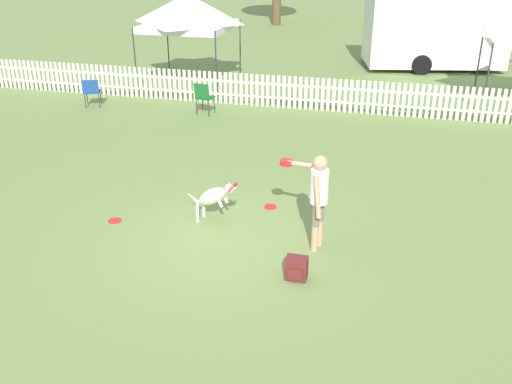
{
  "coord_description": "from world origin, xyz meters",
  "views": [
    {
      "loc": [
        2.57,
        -7.75,
        4.64
      ],
      "look_at": [
        0.46,
        0.43,
        0.75
      ],
      "focal_mm": 40.0,
      "sensor_mm": 36.0,
      "label": 1
    }
  ],
  "objects_px": {
    "equipment_trailer": "(434,30)",
    "folding_chair_blue_left": "(204,96)",
    "frisbee_near_dog": "(271,207)",
    "folding_chair_center": "(91,90)",
    "frisbee_near_handler": "(115,221)",
    "backpack_on_grass": "(296,268)",
    "canopy_tent_main": "(188,12)",
    "leaping_dog": "(214,196)",
    "handler_person": "(317,191)"
  },
  "relations": [
    {
      "from": "equipment_trailer",
      "to": "folding_chair_blue_left",
      "type": "bearing_deg",
      "value": -140.62
    },
    {
      "from": "frisbee_near_dog",
      "to": "folding_chair_center",
      "type": "relative_size",
      "value": 0.27
    },
    {
      "from": "frisbee_near_handler",
      "to": "backpack_on_grass",
      "type": "height_order",
      "value": "backpack_on_grass"
    },
    {
      "from": "backpack_on_grass",
      "to": "equipment_trailer",
      "type": "relative_size",
      "value": 0.06
    },
    {
      "from": "frisbee_near_dog",
      "to": "canopy_tent_main",
      "type": "distance_m",
      "value": 9.89
    },
    {
      "from": "frisbee_near_dog",
      "to": "folding_chair_center",
      "type": "bearing_deg",
      "value": 141.57
    },
    {
      "from": "frisbee_near_handler",
      "to": "folding_chair_center",
      "type": "height_order",
      "value": "folding_chair_center"
    },
    {
      "from": "folding_chair_blue_left",
      "to": "equipment_trailer",
      "type": "xyz_separation_m",
      "value": [
        6.14,
        7.78,
        0.8
      ]
    },
    {
      "from": "frisbee_near_dog",
      "to": "equipment_trailer",
      "type": "bearing_deg",
      "value": 76.74
    },
    {
      "from": "leaping_dog",
      "to": "frisbee_near_handler",
      "type": "bearing_deg",
      "value": -64.16
    },
    {
      "from": "folding_chair_center",
      "to": "equipment_trailer",
      "type": "height_order",
      "value": "equipment_trailer"
    },
    {
      "from": "leaping_dog",
      "to": "canopy_tent_main",
      "type": "bearing_deg",
      "value": -144.72
    },
    {
      "from": "frisbee_near_dog",
      "to": "backpack_on_grass",
      "type": "distance_m",
      "value": 2.39
    },
    {
      "from": "handler_person",
      "to": "frisbee_near_handler",
      "type": "distance_m",
      "value": 3.66
    },
    {
      "from": "folding_chair_blue_left",
      "to": "folding_chair_center",
      "type": "relative_size",
      "value": 1.11
    },
    {
      "from": "backpack_on_grass",
      "to": "canopy_tent_main",
      "type": "xyz_separation_m",
      "value": [
        -5.57,
        10.62,
        2.13
      ]
    },
    {
      "from": "canopy_tent_main",
      "to": "backpack_on_grass",
      "type": "bearing_deg",
      "value": -62.32
    },
    {
      "from": "handler_person",
      "to": "leaping_dog",
      "type": "distance_m",
      "value": 1.92
    },
    {
      "from": "folding_chair_blue_left",
      "to": "leaping_dog",
      "type": "bearing_deg",
      "value": 118.42
    },
    {
      "from": "frisbee_near_handler",
      "to": "frisbee_near_dog",
      "type": "xyz_separation_m",
      "value": [
        2.52,
        1.22,
        0.0
      ]
    },
    {
      "from": "leaping_dog",
      "to": "frisbee_near_dog",
      "type": "xyz_separation_m",
      "value": [
        0.81,
        0.82,
        -0.49
      ]
    },
    {
      "from": "frisbee_near_handler",
      "to": "canopy_tent_main",
      "type": "relative_size",
      "value": 0.08
    },
    {
      "from": "frisbee_near_dog",
      "to": "equipment_trailer",
      "type": "distance_m",
      "value": 13.36
    },
    {
      "from": "leaping_dog",
      "to": "frisbee_near_handler",
      "type": "xyz_separation_m",
      "value": [
        -1.71,
        -0.4,
        -0.49
      ]
    },
    {
      "from": "folding_chair_blue_left",
      "to": "frisbee_near_dog",
      "type": "bearing_deg",
      "value": 128.47
    },
    {
      "from": "frisbee_near_handler",
      "to": "folding_chair_blue_left",
      "type": "relative_size",
      "value": 0.25
    },
    {
      "from": "leaping_dog",
      "to": "folding_chair_blue_left",
      "type": "xyz_separation_m",
      "value": [
        -2.28,
        5.98,
        0.04
      ]
    },
    {
      "from": "handler_person",
      "to": "canopy_tent_main",
      "type": "relative_size",
      "value": 0.55
    },
    {
      "from": "backpack_on_grass",
      "to": "leaping_dog",
      "type": "bearing_deg",
      "value": 140.98
    },
    {
      "from": "backpack_on_grass",
      "to": "folding_chair_blue_left",
      "type": "xyz_separation_m",
      "value": [
        -3.99,
        7.37,
        0.37
      ]
    },
    {
      "from": "handler_person",
      "to": "folding_chair_blue_left",
      "type": "relative_size",
      "value": 1.75
    },
    {
      "from": "frisbee_near_handler",
      "to": "backpack_on_grass",
      "type": "distance_m",
      "value": 3.56
    },
    {
      "from": "handler_person",
      "to": "equipment_trailer",
      "type": "xyz_separation_m",
      "value": [
        2.04,
        14.16,
        0.36
      ]
    },
    {
      "from": "folding_chair_center",
      "to": "leaping_dog",
      "type": "bearing_deg",
      "value": 111.73
    },
    {
      "from": "leaping_dog",
      "to": "canopy_tent_main",
      "type": "distance_m",
      "value": 10.17
    },
    {
      "from": "frisbee_near_handler",
      "to": "backpack_on_grass",
      "type": "relative_size",
      "value": 0.63
    },
    {
      "from": "backpack_on_grass",
      "to": "canopy_tent_main",
      "type": "height_order",
      "value": "canopy_tent_main"
    },
    {
      "from": "folding_chair_center",
      "to": "canopy_tent_main",
      "type": "xyz_separation_m",
      "value": [
        1.79,
        3.29,
        1.81
      ]
    },
    {
      "from": "frisbee_near_handler",
      "to": "canopy_tent_main",
      "type": "height_order",
      "value": "canopy_tent_main"
    },
    {
      "from": "leaping_dog",
      "to": "handler_person",
      "type": "bearing_deg",
      "value": 90.31
    },
    {
      "from": "handler_person",
      "to": "leaping_dog",
      "type": "xyz_separation_m",
      "value": [
        -1.82,
        0.4,
        -0.48
      ]
    },
    {
      "from": "handler_person",
      "to": "leaping_dog",
      "type": "height_order",
      "value": "handler_person"
    },
    {
      "from": "frisbee_near_handler",
      "to": "folding_chair_center",
      "type": "relative_size",
      "value": 0.27
    },
    {
      "from": "equipment_trailer",
      "to": "handler_person",
      "type": "bearing_deg",
      "value": -110.56
    },
    {
      "from": "equipment_trailer",
      "to": "canopy_tent_main",
      "type": "bearing_deg",
      "value": -161.97
    },
    {
      "from": "handler_person",
      "to": "leaping_dog",
      "type": "bearing_deg",
      "value": 90.31
    },
    {
      "from": "folding_chair_blue_left",
      "to": "folding_chair_center",
      "type": "xyz_separation_m",
      "value": [
        -3.38,
        -0.04,
        -0.06
      ]
    },
    {
      "from": "leaping_dog",
      "to": "frisbee_near_handler",
      "type": "distance_m",
      "value": 1.82
    },
    {
      "from": "backpack_on_grass",
      "to": "folding_chair_center",
      "type": "relative_size",
      "value": 0.43
    },
    {
      "from": "handler_person",
      "to": "frisbee_near_dog",
      "type": "xyz_separation_m",
      "value": [
        -1.01,
        1.22,
        -0.97
      ]
    }
  ]
}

